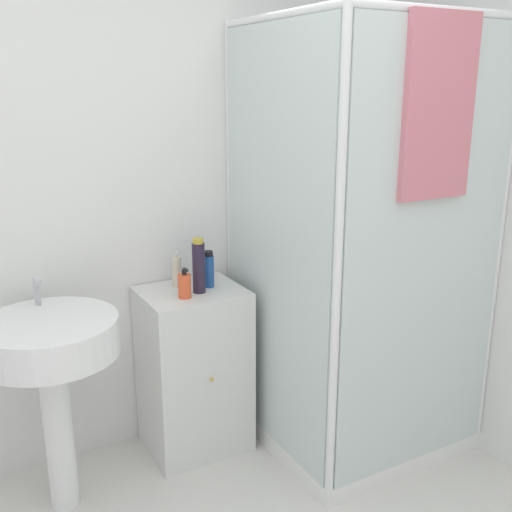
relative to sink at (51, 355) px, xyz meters
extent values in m
cube|color=white|center=(0.24, 0.37, 0.54)|extent=(6.40, 0.06, 2.50)
cube|color=white|center=(1.44, -0.13, -0.66)|extent=(0.94, 0.94, 0.09)
cylinder|color=white|center=(1.90, 0.33, 0.32)|extent=(0.04, 0.04, 2.05)
cylinder|color=white|center=(0.99, 0.33, 0.32)|extent=(0.04, 0.04, 2.05)
cylinder|color=white|center=(1.90, -0.58, 0.32)|extent=(0.04, 0.04, 2.05)
cylinder|color=white|center=(0.99, -0.58, 0.32)|extent=(0.04, 0.04, 2.05)
cylinder|color=white|center=(1.44, -0.58, 1.33)|extent=(0.91, 0.04, 0.04)
cylinder|color=white|center=(1.44, 0.33, 1.33)|extent=(0.91, 0.04, 0.04)
cylinder|color=white|center=(0.99, -0.13, 1.33)|extent=(0.04, 0.91, 0.04)
cylinder|color=white|center=(1.90, -0.13, 1.33)|extent=(0.04, 0.91, 0.04)
cube|color=silver|center=(1.44, -0.59, 0.35)|extent=(0.87, 0.01, 1.92)
cube|color=silver|center=(0.98, -0.13, 0.35)|extent=(0.01, 0.87, 1.92)
cylinder|color=#B7BABF|center=(1.68, 0.26, 0.15)|extent=(0.02, 0.02, 1.54)
cylinder|color=#B7BABF|center=(1.68, 0.21, 0.94)|extent=(0.07, 0.07, 0.04)
cube|color=#D1757F|center=(1.42, -0.62, 0.97)|extent=(0.35, 0.03, 0.71)
cube|color=silver|center=(0.68, 0.14, -0.29)|extent=(0.48, 0.40, 0.83)
sphere|color=gold|center=(0.68, -0.07, -0.25)|extent=(0.02, 0.02, 0.02)
cylinder|color=white|center=(0.00, 0.00, -0.35)|extent=(0.12, 0.12, 0.71)
cylinder|color=white|center=(0.00, 0.00, 0.08)|extent=(0.56, 0.56, 0.15)
cylinder|color=#B7BABF|center=(0.00, 0.19, 0.22)|extent=(0.02, 0.02, 0.13)
cube|color=#B7BABF|center=(0.00, 0.16, 0.27)|extent=(0.02, 0.07, 0.02)
cylinder|color=#E5562D|center=(0.62, 0.06, 0.18)|extent=(0.06, 0.06, 0.11)
cylinder|color=black|center=(0.62, 0.06, 0.24)|extent=(0.02, 0.02, 0.02)
cube|color=black|center=(0.62, 0.04, 0.26)|extent=(0.01, 0.03, 0.01)
cylinder|color=#281E33|center=(0.70, 0.09, 0.24)|extent=(0.06, 0.06, 0.24)
cylinder|color=gold|center=(0.70, 0.09, 0.37)|extent=(0.05, 0.05, 0.02)
cylinder|color=#1E4C93|center=(0.78, 0.15, 0.20)|extent=(0.05, 0.05, 0.15)
cylinder|color=black|center=(0.78, 0.15, 0.29)|extent=(0.04, 0.04, 0.02)
cylinder|color=beige|center=(0.65, 0.23, 0.19)|extent=(0.05, 0.05, 0.14)
cylinder|color=silver|center=(0.65, 0.23, 0.27)|extent=(0.02, 0.02, 0.02)
cube|color=silver|center=(0.65, 0.22, 0.29)|extent=(0.01, 0.03, 0.01)
camera|label=1|loc=(-0.36, -2.35, 1.06)|focal=42.00mm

